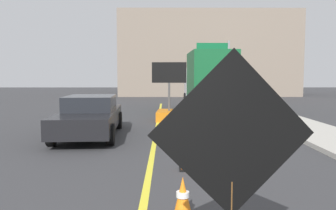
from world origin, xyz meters
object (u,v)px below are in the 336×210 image
object	(u,v)px
pickup_car	(90,116)
traffic_cone_curbside	(178,122)
traffic_cone_near_sign	(183,198)
highway_guide_sign	(219,60)
roadwork_sign	(232,138)
box_truck	(209,79)
arrow_board_trailer	(169,110)
traffic_cone_mid_lane	(187,156)
traffic_cone_far_lane	(178,133)

from	to	relation	value
pickup_car	traffic_cone_curbside	bearing A→B (deg)	22.22
traffic_cone_near_sign	highway_guide_sign	bearing A→B (deg)	79.97
roadwork_sign	box_truck	size ratio (longest dim) A/B	0.35
pickup_car	traffic_cone_curbside	size ratio (longest dim) A/B	8.02
box_truck	arrow_board_trailer	bearing A→B (deg)	-115.77
arrow_board_trailer	traffic_cone_mid_lane	world-z (taller)	arrow_board_trailer
highway_guide_sign	traffic_cone_curbside	bearing A→B (deg)	-104.34
box_truck	highway_guide_sign	distance (m)	8.00
roadwork_sign	traffic_cone_curbside	world-z (taller)	roadwork_sign
roadwork_sign	highway_guide_sign	bearing A→B (deg)	81.46
box_truck	highway_guide_sign	world-z (taller)	highway_guide_sign
traffic_cone_mid_lane	pickup_car	bearing A→B (deg)	125.49
traffic_cone_mid_lane	traffic_cone_far_lane	xyz separation A→B (m)	(-0.11, 2.85, 0.02)
pickup_car	traffic_cone_mid_lane	bearing A→B (deg)	-54.51
pickup_car	traffic_cone_near_sign	world-z (taller)	pickup_car
box_truck	pickup_car	size ratio (longest dim) A/B	1.29
pickup_car	traffic_cone_mid_lane	world-z (taller)	pickup_car
arrow_board_trailer	traffic_cone_far_lane	world-z (taller)	arrow_board_trailer
arrow_board_trailer	highway_guide_sign	distance (m)	13.81
traffic_cone_near_sign	traffic_cone_mid_lane	xyz separation A→B (m)	(0.23, 2.56, 0.01)
pickup_car	highway_guide_sign	bearing A→B (deg)	67.29
pickup_car	traffic_cone_far_lane	xyz separation A→B (m)	(2.99, -1.50, -0.37)
roadwork_sign	box_truck	xyz separation A→B (m)	(2.00, 17.80, 0.40)
roadwork_sign	traffic_cone_mid_lane	distance (m)	4.32
traffic_cone_far_lane	traffic_cone_curbside	xyz separation A→B (m)	(0.09, 2.76, -0.02)
arrow_board_trailer	traffic_cone_curbside	bearing A→B (deg)	-83.97
arrow_board_trailer	pickup_car	world-z (taller)	arrow_board_trailer
roadwork_sign	traffic_cone_far_lane	world-z (taller)	roadwork_sign
pickup_car	traffic_cone_near_sign	distance (m)	7.49
arrow_board_trailer	box_truck	world-z (taller)	box_truck
pickup_car	traffic_cone_near_sign	bearing A→B (deg)	-67.41
roadwork_sign	traffic_cone_curbside	xyz separation A→B (m)	(-0.19, 9.76, -1.16)
highway_guide_sign	traffic_cone_near_sign	xyz separation A→B (m)	(-4.21, -23.83, -3.12)
box_truck	traffic_cone_curbside	size ratio (longest dim) A/B	10.36
traffic_cone_near_sign	traffic_cone_curbside	bearing A→B (deg)	88.54
arrow_board_trailer	traffic_cone_far_lane	xyz separation A→B (m)	(0.21, -5.65, -0.15)
traffic_cone_mid_lane	traffic_cone_curbside	size ratio (longest dim) A/B	0.98
arrow_board_trailer	traffic_cone_curbside	distance (m)	2.91
pickup_car	highway_guide_sign	distance (m)	18.55
roadwork_sign	traffic_cone_near_sign	bearing A→B (deg)	103.79
traffic_cone_far_lane	pickup_car	bearing A→B (deg)	153.32
traffic_cone_near_sign	roadwork_sign	bearing A→B (deg)	-76.21
traffic_cone_near_sign	traffic_cone_mid_lane	bearing A→B (deg)	84.91
arrow_board_trailer	pickup_car	distance (m)	4.99
box_truck	traffic_cone_curbside	distance (m)	8.47
arrow_board_trailer	pickup_car	size ratio (longest dim) A/B	0.53
pickup_car	traffic_cone_far_lane	distance (m)	3.36
traffic_cone_near_sign	traffic_cone_far_lane	bearing A→B (deg)	88.78
pickup_car	highway_guide_sign	xyz separation A→B (m)	(7.09, 16.93, 2.73)
roadwork_sign	traffic_cone_far_lane	xyz separation A→B (m)	(-0.28, 7.00, -1.14)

